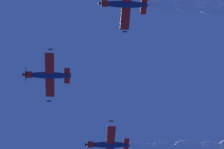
% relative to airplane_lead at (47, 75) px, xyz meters
% --- Properties ---
extents(airplane_lead, '(8.38, 8.75, 3.32)m').
position_rel_airplane_lead_xyz_m(airplane_lead, '(0.00, 0.00, 0.00)').
color(airplane_lead, navy).
extents(airplane_left_wingman, '(8.36, 8.85, 3.28)m').
position_rel_airplane_lead_xyz_m(airplane_left_wingman, '(-4.01, 17.85, 1.43)').
color(airplane_left_wingman, navy).
extents(airplane_right_wingman, '(8.39, 8.74, 3.35)m').
position_rel_airplane_lead_xyz_m(airplane_right_wingman, '(-16.75, -5.56, -0.20)').
color(airplane_right_wingman, navy).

